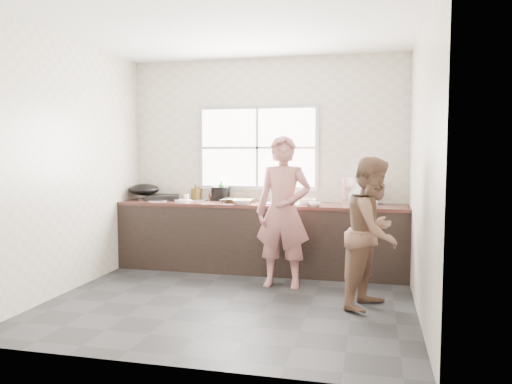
% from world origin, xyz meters
% --- Properties ---
extents(floor, '(3.60, 3.20, 0.01)m').
position_xyz_m(floor, '(0.00, 0.00, -0.01)').
color(floor, '#262628').
rests_on(floor, ground).
extents(ceiling, '(3.60, 3.20, 0.01)m').
position_xyz_m(ceiling, '(0.00, 0.00, 2.71)').
color(ceiling, silver).
rests_on(ceiling, wall_back).
extents(wall_back, '(3.60, 0.01, 2.70)m').
position_xyz_m(wall_back, '(0.00, 1.60, 1.35)').
color(wall_back, beige).
rests_on(wall_back, ground).
extents(wall_left, '(0.01, 3.20, 2.70)m').
position_xyz_m(wall_left, '(-1.80, 0.00, 1.35)').
color(wall_left, beige).
rests_on(wall_left, ground).
extents(wall_right, '(0.01, 3.20, 2.70)m').
position_xyz_m(wall_right, '(1.80, 0.00, 1.35)').
color(wall_right, silver).
rests_on(wall_right, ground).
extents(wall_front, '(3.60, 0.01, 2.70)m').
position_xyz_m(wall_front, '(0.00, -1.60, 1.35)').
color(wall_front, silver).
rests_on(wall_front, ground).
extents(cabinet, '(3.60, 0.62, 0.82)m').
position_xyz_m(cabinet, '(0.00, 1.29, 0.41)').
color(cabinet, black).
rests_on(cabinet, floor).
extents(countertop, '(3.60, 0.64, 0.04)m').
position_xyz_m(countertop, '(0.00, 1.29, 0.84)').
color(countertop, '#391C17').
rests_on(countertop, cabinet).
extents(sink, '(0.55, 0.45, 0.02)m').
position_xyz_m(sink, '(0.35, 1.29, 0.86)').
color(sink, silver).
rests_on(sink, countertop).
extents(faucet, '(0.02, 0.02, 0.30)m').
position_xyz_m(faucet, '(0.35, 1.49, 1.01)').
color(faucet, silver).
rests_on(faucet, countertop).
extents(window_frame, '(1.60, 0.05, 1.10)m').
position_xyz_m(window_frame, '(-0.10, 1.59, 1.55)').
color(window_frame, '#9EA0A5').
rests_on(window_frame, wall_back).
extents(window_glazing, '(1.50, 0.01, 1.00)m').
position_xyz_m(window_glazing, '(-0.10, 1.57, 1.55)').
color(window_glazing, white).
rests_on(window_glazing, window_frame).
extents(woman, '(0.59, 0.40, 1.57)m').
position_xyz_m(woman, '(0.41, 0.63, 0.78)').
color(woman, '#B16E6A').
rests_on(woman, floor).
extents(person_side, '(0.78, 0.86, 1.45)m').
position_xyz_m(person_side, '(1.39, 0.11, 0.73)').
color(person_side, brown).
rests_on(person_side, floor).
extents(cutting_board, '(0.54, 0.54, 0.04)m').
position_xyz_m(cutting_board, '(-0.28, 1.38, 0.88)').
color(cutting_board, black).
rests_on(cutting_board, countertop).
extents(cleaver, '(0.21, 0.16, 0.01)m').
position_xyz_m(cleaver, '(-0.40, 1.19, 0.90)').
color(cleaver, silver).
rests_on(cleaver, cutting_board).
extents(bowl_mince, '(0.29, 0.29, 0.06)m').
position_xyz_m(bowl_mince, '(-0.18, 1.08, 0.89)').
color(bowl_mince, white).
rests_on(bowl_mince, countertop).
extents(bowl_crabs, '(0.24, 0.24, 0.06)m').
position_xyz_m(bowl_crabs, '(0.60, 1.17, 0.89)').
color(bowl_crabs, silver).
rests_on(bowl_crabs, countertop).
extents(bowl_held, '(0.20, 0.20, 0.06)m').
position_xyz_m(bowl_held, '(0.71, 1.08, 0.89)').
color(bowl_held, white).
rests_on(bowl_held, countertop).
extents(black_pot, '(0.27, 0.27, 0.18)m').
position_xyz_m(black_pot, '(-0.59, 1.52, 0.95)').
color(black_pot, black).
rests_on(black_pot, countertop).
extents(plate_food, '(0.27, 0.27, 0.02)m').
position_xyz_m(plate_food, '(-1.03, 1.30, 0.87)').
color(plate_food, white).
rests_on(plate_food, countertop).
extents(bottle_green, '(0.12, 0.12, 0.29)m').
position_xyz_m(bottle_green, '(-0.58, 1.52, 1.00)').
color(bottle_green, '#2B802A').
rests_on(bottle_green, countertop).
extents(bottle_brown_tall, '(0.11, 0.11, 0.20)m').
position_xyz_m(bottle_brown_tall, '(-0.93, 1.52, 0.96)').
color(bottle_brown_tall, '#483312').
rests_on(bottle_brown_tall, countertop).
extents(bottle_brown_short, '(0.17, 0.17, 0.17)m').
position_xyz_m(bottle_brown_short, '(-0.68, 1.52, 0.94)').
color(bottle_brown_short, '#431910').
rests_on(bottle_brown_short, countertop).
extents(glass_jar, '(0.07, 0.07, 0.09)m').
position_xyz_m(glass_jar, '(-0.97, 1.27, 0.91)').
color(glass_jar, white).
rests_on(glass_jar, countertop).
extents(burner, '(0.55, 0.55, 0.06)m').
position_xyz_m(burner, '(-1.35, 1.40, 0.89)').
color(burner, black).
rests_on(burner, countertop).
extents(wok, '(0.50, 0.50, 0.15)m').
position_xyz_m(wok, '(-1.60, 1.34, 1.00)').
color(wok, black).
rests_on(wok, burner).
extents(dish_rack, '(0.50, 0.40, 0.33)m').
position_xyz_m(dish_rack, '(1.25, 1.52, 1.02)').
color(dish_rack, silver).
rests_on(dish_rack, countertop).
extents(pot_lid_left, '(0.32, 0.32, 0.01)m').
position_xyz_m(pot_lid_left, '(-1.34, 1.22, 0.87)').
color(pot_lid_left, silver).
rests_on(pot_lid_left, countertop).
extents(pot_lid_right, '(0.33, 0.33, 0.01)m').
position_xyz_m(pot_lid_right, '(-0.85, 1.41, 0.87)').
color(pot_lid_right, silver).
rests_on(pot_lid_right, countertop).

